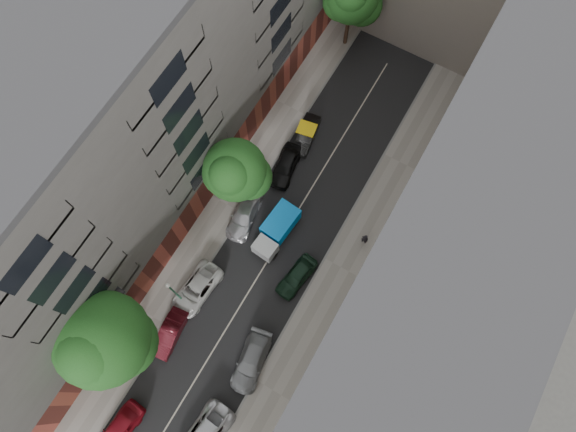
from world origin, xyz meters
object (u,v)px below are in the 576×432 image
Objects in this scene: car_left_4 at (285,166)px; pedestrian at (365,239)px; tarp_truck at (276,230)px; car_right_1 at (251,361)px; lamp_post at (173,291)px; car_left_1 at (170,333)px; car_left_3 at (244,215)px; tree_mid at (235,173)px; car_left_5 at (306,134)px; car_left_0 at (118,430)px; tree_near at (103,342)px; car_right_2 at (297,276)px; car_left_2 at (197,289)px.

car_left_4 is 2.80× the size of pedestrian.
tarp_truck is 1.13× the size of car_left_4.
lamp_post reaches higher than car_right_1.
car_left_1 is 0.85× the size of car_left_3.
car_left_4 is 0.52× the size of tree_mid.
tree_mid reaches higher than pedestrian.
car_left_1 is 13.44m from tree_mid.
tarp_truck is 9.50m from car_left_5.
car_left_0 reaches higher than car_right_1.
tree_mid is (0.82, 14.96, -0.82)m from tree_near.
tarp_truck is 3.16m from car_left_3.
car_right_1 is at bearing -78.34° from car_left_4.
car_right_1 is 7.45m from car_right_2.
tree_near is 21.19m from pedestrian.
tarp_truck reaches higher than car_right_2.
car_left_4 is at bearing 73.15° from car_left_3.
car_left_5 is at bearing 90.82° from car_left_2.
tree_mid reaches higher than car_left_3.
tree_near is at bearing -106.98° from car_left_4.
car_left_0 is 1.09× the size of car_right_2.
lamp_post reaches higher than car_left_1.
car_left_0 is at bearing -84.74° from tree_mid.
car_left_3 is at bearing 85.97° from lamp_post.
car_left_4 is (0.62, 16.80, 0.08)m from car_left_1.
car_left_3 is (-0.11, 11.20, 0.03)m from car_left_1.
tree_near reaches higher than car_right_2.
car_left_4 is at bearing 90.34° from car_left_2.
car_right_1 is 1.20× the size of car_right_2.
car_left_0 is 23.61m from pedestrian.
lamp_post is (-7.27, 1.33, 3.04)m from car_right_1.
car_right_2 reaches higher than car_left_2.
tree_near is 1.18× the size of tree_mid.
car_right_2 is (5.60, -11.60, 0.02)m from car_left_5.
car_right_1 is (3.55, -9.85, -0.51)m from tarp_truck.
car_left_1 is 6.69m from car_right_1.
tree_near is 15.00m from tree_mid.
car_left_4 is at bearing 80.99° from car_left_1.
car_left_4 is at bearing 95.26° from car_left_0.
car_left_5 is (-2.31, 9.20, -0.55)m from tarp_truck.
car_right_1 is at bearing -17.48° from car_left_2.
car_left_2 is at bearing 74.06° from tree_near.
car_left_4 is 0.76× the size of lamp_post.
car_left_4 is 9.80m from car_right_2.
car_left_3 reaches higher than car_left_1.
car_right_2 reaches higher than car_left_1.
tree_mid reaches higher than car_left_1.
tree_mid is (-1.04, 1.19, 5.06)m from car_left_3.
car_left_0 reaches higher than car_left_1.
car_left_3 is 6.84m from car_right_2.
car_left_0 reaches higher than car_left_5.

